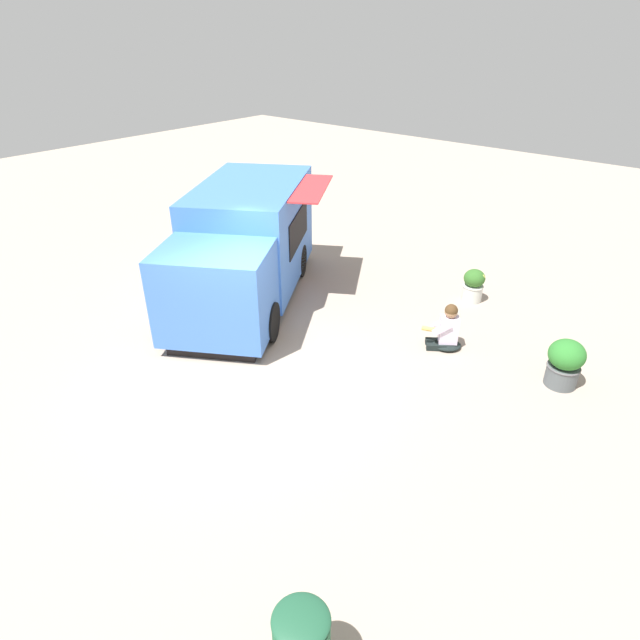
% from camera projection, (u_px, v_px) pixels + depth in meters
% --- Properties ---
extents(ground_plane, '(40.00, 40.00, 0.00)m').
position_uv_depth(ground_plane, '(251.00, 367.00, 9.31)').
color(ground_plane, tan).
extents(food_truck, '(5.32, 4.31, 2.31)m').
position_uv_depth(food_truck, '(245.00, 249.00, 11.16)').
color(food_truck, '#4176D4').
rests_on(food_truck, ground_plane).
extents(person_customer, '(0.68, 0.77, 0.89)m').
position_uv_depth(person_customer, '(447.00, 330.00, 9.70)').
color(person_customer, black).
rests_on(person_customer, ground_plane).
extents(planter_flowering_near, '(0.58, 0.58, 0.83)m').
position_uv_depth(planter_flowering_near, '(565.00, 362.00, 8.67)').
color(planter_flowering_near, '#50575B').
rests_on(planter_flowering_near, ground_plane).
extents(planter_flowering_side, '(0.45, 0.44, 0.72)m').
position_uv_depth(planter_flowering_side, '(474.00, 285.00, 11.34)').
color(planter_flowering_side, silver).
rests_on(planter_flowering_side, ground_plane).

